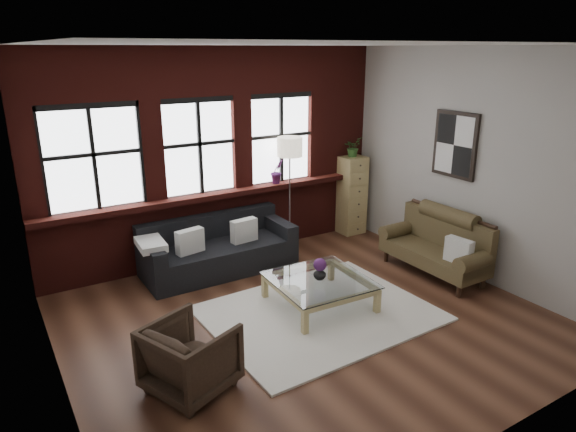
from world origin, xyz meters
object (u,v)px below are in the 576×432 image
dark_sofa (219,245)px  coffee_table (319,293)px  armchair (190,357)px  drawer_chest (351,195)px  vase (320,273)px  floor_lamp (290,189)px  vintage_settee (434,246)px

dark_sofa → coffee_table: bearing=-69.9°
armchair → dark_sofa: bearing=-51.9°
coffee_table → drawer_chest: 2.95m
vase → drawer_chest: drawer_chest is taller
vase → coffee_table: bearing=-90.0°
dark_sofa → floor_lamp: 1.53m
dark_sofa → drawer_chest: (2.71, 0.33, 0.29)m
armchair → drawer_chest: bearing=-78.1°
drawer_chest → coffee_table: bearing=-135.9°
dark_sofa → drawer_chest: bearing=6.9°
vase → drawer_chest: bearing=44.1°
coffee_table → floor_lamp: bearing=68.5°
armchair → coffee_table: size_ratio=0.66×
coffee_table → vase: 0.28m
coffee_table → vase: vase is taller
armchair → vase: armchair is taller
dark_sofa → armchair: dark_sofa is taller
dark_sofa → drawer_chest: 2.75m
armchair → coffee_table: 2.15m
vase → drawer_chest: size_ratio=0.12×
vase → vintage_settee: bearing=-1.7°
drawer_chest → floor_lamp: 1.36m
drawer_chest → dark_sofa: bearing=-173.1°
dark_sofa → drawer_chest: size_ratio=1.62×
dark_sofa → coffee_table: size_ratio=1.92×
coffee_table → vintage_settee: bearing=-1.7°
drawer_chest → floor_lamp: size_ratio=0.69×
vintage_settee → vase: bearing=178.3°
armchair → drawer_chest: (4.11, 2.75, 0.34)m
dark_sofa → vase: dark_sofa is taller
coffee_table → drawer_chest: bearing=44.1°
coffee_table → floor_lamp: floor_lamp is taller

